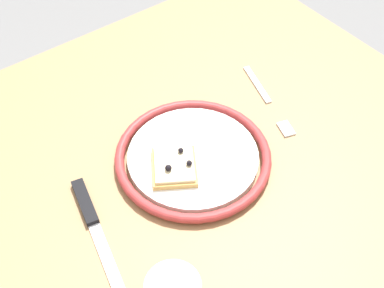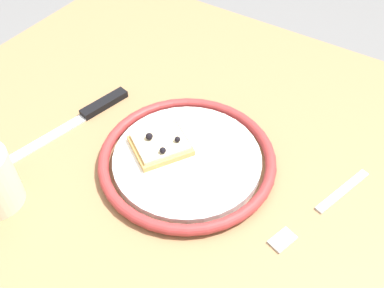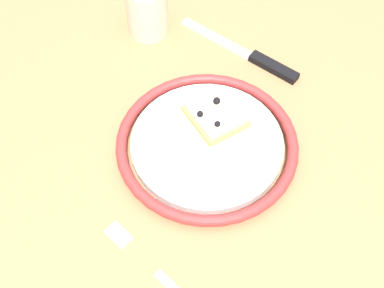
# 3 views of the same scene
# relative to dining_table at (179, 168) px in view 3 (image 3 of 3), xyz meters

# --- Properties ---
(ground_plane) EXTENTS (6.00, 6.00, 0.00)m
(ground_plane) POSITION_rel_dining_table_xyz_m (0.00, 0.00, -0.64)
(ground_plane) COLOR slate
(dining_table) EXTENTS (0.99, 0.96, 0.73)m
(dining_table) POSITION_rel_dining_table_xyz_m (0.00, 0.00, 0.00)
(dining_table) COLOR #936D47
(dining_table) RESTS_ON ground_plane
(plate) EXTENTS (0.27, 0.27, 0.02)m
(plate) POSITION_rel_dining_table_xyz_m (0.00, -0.05, 0.10)
(plate) COLOR white
(plate) RESTS_ON dining_table
(pizza_slice_near) EXTENTS (0.11, 0.11, 0.03)m
(pizza_slice_near) POSITION_rel_dining_table_xyz_m (0.04, -0.04, 0.12)
(pizza_slice_near) COLOR tan
(pizza_slice_near) RESTS_ON plate
(knife) EXTENTS (0.07, 0.24, 0.01)m
(knife) POSITION_rel_dining_table_xyz_m (0.20, -0.05, 0.10)
(knife) COLOR silver
(knife) RESTS_ON dining_table
(fork) EXTENTS (0.08, 0.20, 0.00)m
(fork) POSITION_rel_dining_table_xyz_m (-0.20, -0.08, 0.09)
(fork) COLOR silver
(fork) RESTS_ON dining_table
(cup) EXTENTS (0.07, 0.07, 0.09)m
(cup) POSITION_rel_dining_table_xyz_m (0.19, 0.15, 0.14)
(cup) COLOR beige
(cup) RESTS_ON dining_table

